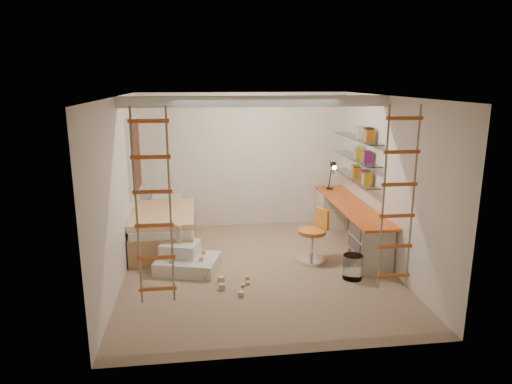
{
  "coord_description": "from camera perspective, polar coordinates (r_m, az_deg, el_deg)",
  "views": [
    {
      "loc": [
        -0.86,
        -6.45,
        2.84
      ],
      "look_at": [
        0.0,
        0.3,
        1.15
      ],
      "focal_mm": 32.0,
      "sensor_mm": 36.0,
      "label": 1
    }
  ],
  "objects": [
    {
      "name": "desk",
      "position": [
        8.13,
        11.61,
        -3.79
      ],
      "size": [
        0.56,
        2.8,
        0.75
      ],
      "color": "#E65A1B",
      "rests_on": "floor"
    },
    {
      "name": "shelves",
      "position": [
        8.17,
        12.4,
        4.18
      ],
      "size": [
        0.25,
        1.8,
        0.71
      ],
      "color": "white",
      "rests_on": "wall_right"
    },
    {
      "name": "floor",
      "position": [
        7.1,
        0.31,
        -9.63
      ],
      "size": [
        4.5,
        4.5,
        0.0
      ],
      "primitive_type": "plane",
      "color": "#91765E",
      "rests_on": "ground"
    },
    {
      "name": "waste_bin",
      "position": [
        6.87,
        11.99,
        -9.15
      ],
      "size": [
        0.29,
        0.29,
        0.36
      ],
      "primitive_type": "cylinder",
      "color": "white",
      "rests_on": "floor"
    },
    {
      "name": "ceiling_beam",
      "position": [
        6.82,
        0.0,
        11.25
      ],
      "size": [
        4.0,
        0.18,
        0.16
      ],
      "primitive_type": "cube",
      "color": "white",
      "rests_on": "ceiling"
    },
    {
      "name": "swivel_chair",
      "position": [
        7.35,
        7.13,
        -6.25
      ],
      "size": [
        0.65,
        0.65,
        0.85
      ],
      "color": "orange",
      "rests_on": "floor"
    },
    {
      "name": "play_platform",
      "position": [
        7.13,
        -8.78,
        -8.33
      ],
      "size": [
        1.05,
        0.92,
        0.4
      ],
      "color": "silver",
      "rests_on": "floor"
    },
    {
      "name": "rope_ladder_left",
      "position": [
        4.91,
        -12.7,
        -2.06
      ],
      "size": [
        0.41,
        0.04,
        2.13
      ],
      "primitive_type": null,
      "color": "orange",
      "rests_on": "ceiling"
    },
    {
      "name": "toy_blocks",
      "position": [
        6.78,
        -5.8,
        -8.99
      ],
      "size": [
        1.16,
        1.2,
        0.67
      ],
      "color": "#CCB284",
      "rests_on": "floor"
    },
    {
      "name": "window_blind",
      "position": [
        8.13,
        -14.78,
        4.35
      ],
      "size": [
        0.02,
        1.0,
        1.2
      ],
      "primitive_type": "cube",
      "color": "#4C2D1E",
      "rests_on": "window_frame"
    },
    {
      "name": "window_frame",
      "position": [
        8.13,
        -15.06,
        4.33
      ],
      "size": [
        0.06,
        1.15,
        1.35
      ],
      "primitive_type": "cube",
      "color": "white",
      "rests_on": "wall_left"
    },
    {
      "name": "rope_ladder_right",
      "position": [
        5.36,
        17.35,
        -1.0
      ],
      "size": [
        0.41,
        0.04,
        2.13
      ],
      "primitive_type": null,
      "color": "#CC6022",
      "rests_on": "ceiling"
    },
    {
      "name": "books",
      "position": [
        8.16,
        12.42,
        4.66
      ],
      "size": [
        0.14,
        0.7,
        0.92
      ],
      "color": "yellow",
      "rests_on": "shelves"
    },
    {
      "name": "task_lamp",
      "position": [
        8.82,
        9.56,
        2.61
      ],
      "size": [
        0.14,
        0.36,
        0.57
      ],
      "color": "black",
      "rests_on": "desk"
    },
    {
      "name": "bed",
      "position": [
        8.1,
        -11.32,
        -4.39
      ],
      "size": [
        1.02,
        2.0,
        0.69
      ],
      "color": "#AD7F51",
      "rests_on": "floor"
    }
  ]
}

